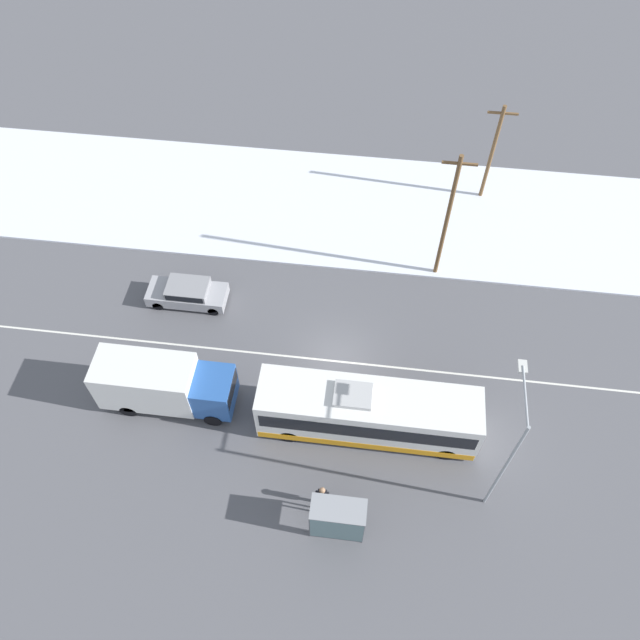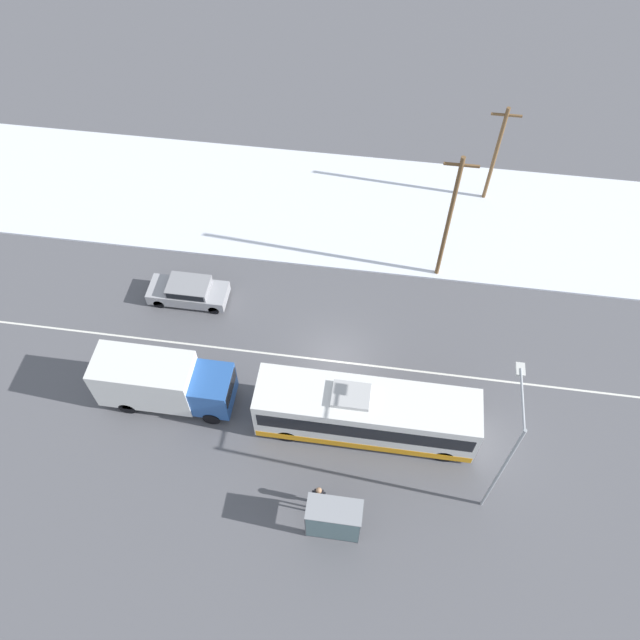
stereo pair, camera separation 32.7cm
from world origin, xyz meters
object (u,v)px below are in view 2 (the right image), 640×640
object	(u,v)px
bus_shelter	(333,521)
streetlamp	(506,447)
sedan_car	(189,291)
utility_pole_roadside	(449,219)
box_truck	(162,381)
city_bus	(366,413)
pedestrian_at_stop	(319,495)
utility_pole_snowlot	(496,154)

from	to	relation	value
bus_shelter	streetlamp	size ratio (longest dim) A/B	0.31
sedan_car	utility_pole_roadside	world-z (taller)	utility_pole_roadside
box_truck	utility_pole_roadside	xyz separation A→B (m)	(13.70, 10.54, 2.88)
city_bus	box_truck	xyz separation A→B (m)	(-10.36, 0.29, 0.12)
box_truck	streetlamp	world-z (taller)	streetlamp
pedestrian_at_stop	bus_shelter	bearing A→B (deg)	-57.38
pedestrian_at_stop	utility_pole_snowlot	distance (m)	23.64
sedan_car	bus_shelter	bearing A→B (deg)	128.99
sedan_car	pedestrian_at_stop	distance (m)	14.36
utility_pole_snowlot	pedestrian_at_stop	bearing A→B (deg)	-109.88
box_truck	bus_shelter	world-z (taller)	box_truck
box_truck	bus_shelter	bearing A→B (deg)	-31.32
pedestrian_at_stop	utility_pole_snowlot	xyz separation A→B (m)	(7.99, 22.09, 2.61)
streetlamp	utility_pole_snowlot	distance (m)	20.49
box_truck	sedan_car	size ratio (longest dim) A/B	1.51
sedan_car	bus_shelter	xyz separation A→B (m)	(9.99, -12.34, 0.88)
bus_shelter	utility_pole_snowlot	bearing A→B (deg)	72.97
bus_shelter	utility_pole_roadside	world-z (taller)	utility_pole_roadside
city_bus	sedan_car	bearing A→B (deg)	147.72
box_truck	pedestrian_at_stop	size ratio (longest dim) A/B	3.90
box_truck	pedestrian_at_stop	xyz separation A→B (m)	(8.62, -4.46, -0.67)
city_bus	pedestrian_at_stop	world-z (taller)	city_bus
sedan_car	utility_pole_roadside	bearing A→B (deg)	-164.51
streetlamp	utility_pole_snowlot	size ratio (longest dim) A/B	1.12
pedestrian_at_stop	utility_pole_snowlot	world-z (taller)	utility_pole_snowlot
sedan_car	utility_pole_snowlot	size ratio (longest dim) A/B	0.65
city_bus	utility_pole_roadside	world-z (taller)	utility_pole_roadside
sedan_car	streetlamp	xyz separation A→B (m)	(16.77, -9.41, 4.20)
streetlamp	sedan_car	bearing A→B (deg)	150.71
pedestrian_at_stop	bus_shelter	distance (m)	1.64
pedestrian_at_stop	streetlamp	world-z (taller)	streetlamp
city_bus	pedestrian_at_stop	xyz separation A→B (m)	(-1.74, -4.16, -0.55)
utility_pole_roadside	utility_pole_snowlot	world-z (taller)	utility_pole_roadside
box_truck	utility_pole_roadside	distance (m)	17.53
utility_pole_roadside	utility_pole_snowlot	size ratio (longest dim) A/B	1.27
sedan_car	utility_pole_snowlot	bearing A→B (deg)	-147.24
box_truck	utility_pole_snowlot	size ratio (longest dim) A/B	0.98
box_truck	city_bus	bearing A→B (deg)	-1.62
box_truck	utility_pole_snowlot	bearing A→B (deg)	46.72
pedestrian_at_stop	streetlamp	xyz separation A→B (m)	(7.61, 1.64, 3.91)
city_bus	utility_pole_snowlot	xyz separation A→B (m)	(6.24, 17.93, 2.06)
city_bus	bus_shelter	bearing A→B (deg)	-99.54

